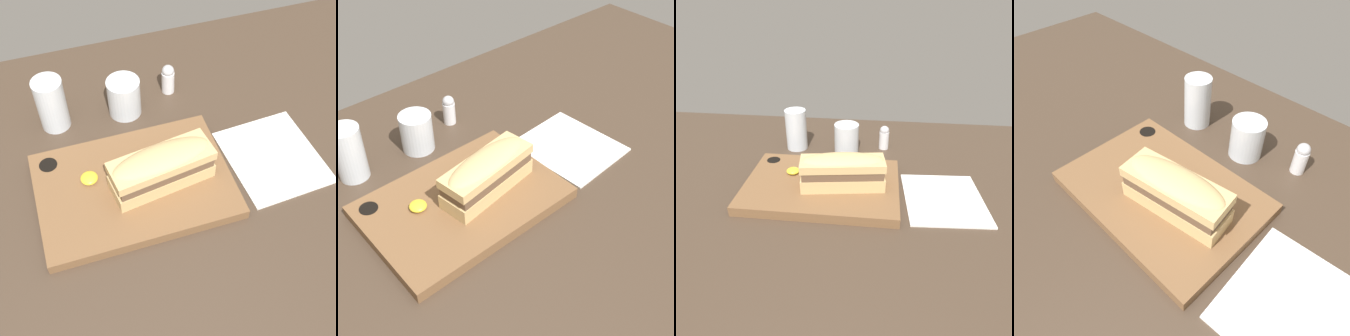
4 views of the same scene
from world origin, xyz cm
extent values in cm
cube|color=#423326|center=(0.00, 0.00, 1.00)|extent=(186.39, 94.43, 2.00)
cube|color=brown|center=(-5.03, 1.89, 3.13)|extent=(35.80, 24.72, 2.25)
cylinder|color=black|center=(-19.47, 10.79, 3.74)|extent=(3.46, 3.46, 1.13)
cube|color=tan|center=(0.46, 0.62, 5.78)|extent=(19.51, 9.25, 3.05)
cube|color=brown|center=(0.46, 0.62, 8.25)|extent=(18.73, 8.88, 1.89)
cube|color=tan|center=(0.46, 0.62, 10.11)|extent=(19.51, 9.25, 1.83)
ellipsoid|color=tan|center=(0.46, 0.62, 10.87)|extent=(19.12, 9.06, 2.74)
ellipsoid|color=yellow|center=(-12.69, 4.88, 4.89)|extent=(3.22, 3.22, 1.29)
cylinder|color=silver|center=(-16.15, 23.16, 7.81)|extent=(6.04, 6.04, 11.63)
cylinder|color=silver|center=(-16.15, 23.16, 4.82)|extent=(5.31, 5.31, 5.23)
cylinder|color=silver|center=(-1.46, 22.36, 6.16)|extent=(6.92, 6.92, 8.33)
cylinder|color=#33050F|center=(-1.46, 22.36, 5.45)|extent=(6.23, 6.23, 6.49)
cube|color=white|center=(23.09, 0.96, 2.20)|extent=(18.64, 20.89, 0.40)
cylinder|color=white|center=(9.21, 25.68, 4.58)|extent=(2.81, 2.81, 5.15)
sphere|color=#B7B7BC|center=(9.21, 25.68, 7.65)|extent=(2.67, 2.67, 2.67)
camera|label=1|loc=(-14.48, -48.26, 74.06)|focal=50.00mm
camera|label=2|loc=(-39.59, -49.99, 64.74)|focal=50.00mm
camera|label=3|loc=(7.59, -61.99, 45.69)|focal=35.00mm
camera|label=4|loc=(25.79, -23.68, 49.22)|focal=35.00mm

